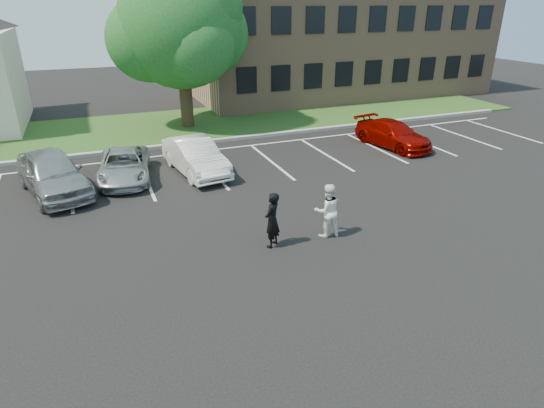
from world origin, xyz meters
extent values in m
plane|color=black|center=(0.00, 0.00, 0.00)|extent=(90.00, 90.00, 0.00)
cube|color=gray|center=(0.00, 12.00, 0.07)|extent=(40.00, 0.30, 0.15)
cube|color=#254515|center=(0.00, 16.00, 0.04)|extent=(44.00, 8.00, 0.08)
cube|color=silver|center=(-5.60, 8.00, 0.01)|extent=(0.12, 5.20, 0.01)
cube|color=silver|center=(-2.80, 8.00, 0.01)|extent=(0.12, 5.20, 0.01)
cube|color=silver|center=(0.00, 8.00, 0.01)|extent=(0.12, 5.20, 0.01)
cube|color=silver|center=(2.80, 8.00, 0.01)|extent=(0.12, 5.20, 0.01)
cube|color=silver|center=(5.60, 8.00, 0.01)|extent=(0.12, 5.20, 0.01)
cube|color=silver|center=(8.40, 8.00, 0.01)|extent=(0.12, 5.20, 0.01)
cube|color=silver|center=(11.20, 8.00, 0.01)|extent=(0.12, 5.20, 0.01)
cube|color=silver|center=(14.00, 8.00, 0.01)|extent=(0.12, 5.20, 0.01)
cube|color=silver|center=(16.80, 8.00, 0.01)|extent=(0.12, 5.20, 0.01)
cube|color=silver|center=(1.40, 10.70, 0.01)|extent=(34.00, 0.12, 0.01)
cube|color=#A0795D|center=(14.00, 22.00, 4.00)|extent=(22.00, 10.00, 8.00)
cube|color=black|center=(4.80, 16.97, 2.20)|extent=(1.30, 0.06, 1.60)
cube|color=black|center=(4.80, 16.97, 5.60)|extent=(1.30, 0.06, 1.60)
cube|color=black|center=(7.10, 16.97, 2.20)|extent=(1.30, 0.06, 1.60)
cube|color=black|center=(7.10, 16.97, 5.60)|extent=(1.30, 0.06, 1.60)
cube|color=black|center=(9.40, 16.97, 2.20)|extent=(1.30, 0.06, 1.60)
cube|color=black|center=(9.40, 16.97, 5.60)|extent=(1.30, 0.06, 1.60)
cube|color=black|center=(11.70, 16.97, 2.20)|extent=(1.30, 0.06, 1.60)
cube|color=black|center=(11.70, 16.97, 5.60)|extent=(1.30, 0.06, 1.60)
cube|color=black|center=(14.00, 16.97, 2.20)|extent=(1.30, 0.06, 1.60)
cube|color=black|center=(14.00, 16.97, 5.60)|extent=(1.30, 0.06, 1.60)
cube|color=black|center=(16.30, 16.97, 2.20)|extent=(1.30, 0.06, 1.60)
cube|color=black|center=(16.30, 16.97, 5.60)|extent=(1.30, 0.06, 1.60)
cube|color=black|center=(18.60, 16.97, 2.20)|extent=(1.30, 0.06, 1.60)
cube|color=black|center=(18.60, 16.97, 5.60)|extent=(1.30, 0.06, 1.60)
cube|color=black|center=(20.90, 16.97, 2.20)|extent=(1.30, 0.06, 1.60)
cube|color=black|center=(20.90, 16.97, 5.60)|extent=(1.30, 0.06, 1.60)
cube|color=black|center=(23.20, 16.97, 2.20)|extent=(1.30, 0.06, 1.60)
cube|color=black|center=(23.20, 16.97, 5.60)|extent=(1.30, 0.06, 1.60)
cylinder|color=black|center=(0.66, 15.50, 1.60)|extent=(0.70, 0.70, 3.20)
sphere|color=#1B4E1E|center=(0.66, 15.50, 5.50)|extent=(6.60, 6.60, 6.60)
sphere|color=#1B4E1E|center=(2.26, 16.20, 5.00)|extent=(4.60, 4.60, 4.60)
sphere|color=#1B4E1E|center=(-1.04, 15.90, 4.80)|extent=(4.40, 4.40, 4.40)
sphere|color=#1B4E1E|center=(1.06, 14.00, 4.60)|extent=(4.00, 4.00, 4.00)
sphere|color=#1B4E1E|center=(0.06, 17.10, 5.80)|extent=(4.20, 4.20, 4.20)
sphere|color=#1B4E1E|center=(1.86, 14.60, 6.40)|extent=(3.80, 3.80, 3.80)
imported|color=black|center=(-0.09, 0.76, 0.85)|extent=(0.73, 0.71, 1.70)
imported|color=white|center=(1.71, 0.74, 0.85)|extent=(0.88, 0.71, 1.71)
imported|color=#A7A7AC|center=(-6.17, 7.61, 0.81)|extent=(3.12, 5.07, 1.61)
imported|color=#AEB1B6|center=(-3.56, 8.16, 0.59)|extent=(2.54, 4.46, 1.17)
imported|color=silver|center=(-0.70, 7.84, 0.72)|extent=(2.15, 4.54, 1.44)
imported|color=#7D0400|center=(9.30, 7.90, 0.63)|extent=(2.46, 4.55, 1.25)
camera|label=1|loc=(-4.56, -10.23, 6.67)|focal=30.00mm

